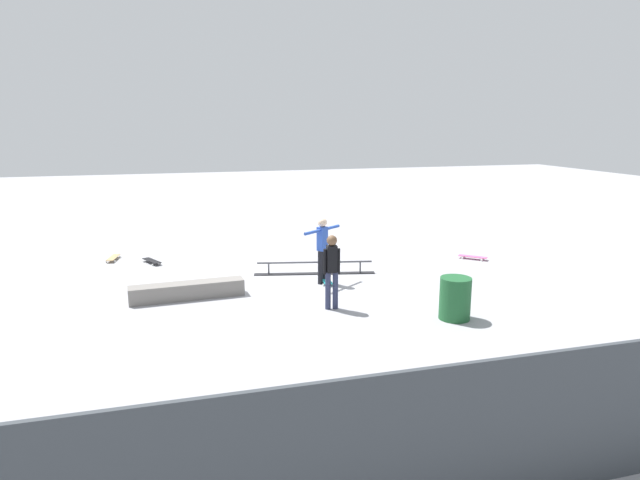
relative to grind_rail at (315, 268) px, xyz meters
name	(u,v)px	position (x,y,z in m)	size (l,w,h in m)	color
ground_plane	(294,274)	(0.51, -0.10, -0.14)	(60.00, 60.00, 0.00)	#9E9EA3
grind_rail	(315,268)	(0.00, 0.00, 0.00)	(3.10, 0.90, 0.33)	black
skate_ledge	(187,291)	(3.27, 1.19, 0.04)	(2.50, 0.42, 0.36)	gray
skater_main	(322,246)	(0.04, 0.86, 0.80)	(1.10, 0.83, 1.62)	black
skateboard_main	(326,280)	(-0.05, 0.85, -0.07)	(0.31, 0.81, 0.09)	teal
bystander_black_shirt	(332,268)	(0.38, 2.73, 0.75)	(0.36, 0.22, 1.58)	#2D3351
loose_skateboard_pink	(473,257)	(-4.76, -0.25, -0.07)	(0.72, 0.69, 0.09)	#E05993
loose_skateboard_black	(152,261)	(4.07, -2.28, -0.07)	(0.53, 0.81, 0.09)	black
loose_skateboard_natural	(113,258)	(5.13, -2.97, -0.07)	(0.37, 0.82, 0.09)	tan
trash_bin	(455,298)	(-1.80, 3.98, 0.28)	(0.62, 0.62, 0.85)	#1E592D
back_fence	(502,432)	(0.51, 9.01, 0.66)	(24.00, 0.06, 1.61)	#383D42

